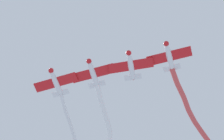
% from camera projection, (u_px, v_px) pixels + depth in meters
% --- Properties ---
extents(airplane_lead, '(5.72, 7.68, 1.93)m').
position_uv_depth(airplane_lead, '(56.00, 82.00, 71.38)').
color(airplane_lead, white).
extents(smoke_trail_lead, '(18.45, 4.02, 1.20)m').
position_uv_depth(smoke_trail_lead, '(73.00, 138.00, 76.07)').
color(smoke_trail_lead, white).
extents(airplane_left_wing, '(5.76, 7.71, 1.93)m').
position_uv_depth(airplane_left_wing, '(93.00, 73.00, 70.94)').
color(airplane_left_wing, white).
extents(smoke_trail_left_wing, '(21.92, 5.20, 2.27)m').
position_uv_depth(smoke_trail_left_wing, '(109.00, 138.00, 76.22)').
color(smoke_trail_left_wing, white).
extents(airplane_right_wing, '(5.90, 7.81, 1.93)m').
position_uv_depth(airplane_right_wing, '(131.00, 65.00, 69.96)').
color(airplane_right_wing, white).
extents(airplane_slot, '(5.78, 7.73, 1.93)m').
position_uv_depth(airplane_slot, '(169.00, 56.00, 69.52)').
color(airplane_slot, white).
extents(smoke_trail_slot, '(28.06, 6.58, 3.13)m').
position_uv_depth(smoke_trail_slot, '(205.00, 133.00, 74.86)').
color(smoke_trail_slot, '#DB4C4C').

